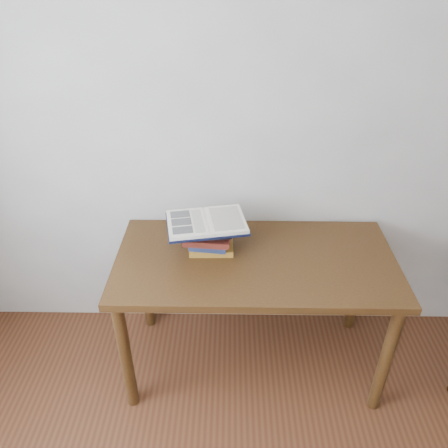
{
  "coord_description": "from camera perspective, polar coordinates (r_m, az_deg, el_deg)",
  "views": [
    {
      "loc": [
        -0.13,
        -0.35,
        2.06
      ],
      "look_at": [
        -0.16,
        1.36,
        0.96
      ],
      "focal_mm": 35.0,
      "sensor_mm": 36.0,
      "label": 1
    }
  ],
  "objects": [
    {
      "name": "room_shell",
      "position": [
        0.56,
        5.88,
        -17.65
      ],
      "size": [
        3.54,
        3.54,
        2.62
      ],
      "color": "beige",
      "rests_on": "ground"
    },
    {
      "name": "desk",
      "position": [
        2.23,
        4.06,
        -6.48
      ],
      "size": [
        1.39,
        0.7,
        0.75
      ],
      "color": "#3F2B0F",
      "rests_on": "ground"
    },
    {
      "name": "book_stack",
      "position": [
        2.19,
        -1.9,
        -1.58
      ],
      "size": [
        0.26,
        0.21,
        0.15
      ],
      "color": "#975E22",
      "rests_on": "desk"
    },
    {
      "name": "open_book",
      "position": [
        2.13,
        -2.3,
        0.2
      ],
      "size": [
        0.43,
        0.33,
        0.03
      ],
      "rotation": [
        0.0,
        0.0,
        0.19
      ],
      "color": "black",
      "rests_on": "book_stack"
    }
  ]
}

